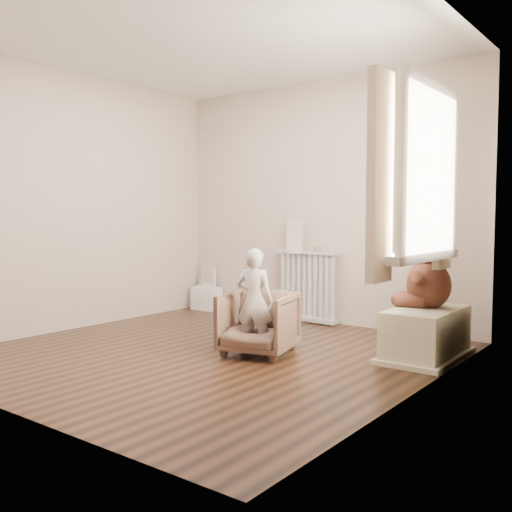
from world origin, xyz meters
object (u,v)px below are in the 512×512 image
Objects in this scene: toy_vanity at (207,287)px; radiator at (307,287)px; armchair at (258,323)px; child at (255,301)px; toy_bench at (426,334)px; teddy_bear at (429,275)px; plush_cat at (419,237)px.

radiator is at bearing 1.20° from toy_vanity.
radiator is 1.35× the size of armchair.
child reaches higher than toy_bench.
child is at bearing -73.74° from radiator.
armchair is at bearing -37.55° from toy_vanity.
armchair is 1.37m from toy_bench.
radiator is 1.74m from teddy_bear.
child reaches higher than radiator.
child is at bearing -146.70° from plush_cat.
toy_vanity is at bearing -178.80° from radiator.
child is at bearing -103.95° from armchair.
toy_vanity is at bearing 156.23° from teddy_bear.
plush_cat is (1.75, -1.31, 0.61)m from radiator.
teddy_bear is (1.14, 0.81, 0.41)m from armchair.
toy_vanity is at bearing -178.02° from plush_cat.
toy_vanity reaches higher than armchair.
teddy_bear is at bearing 21.33° from armchair.
plush_cat is at bearing -36.82° from radiator.
toy_bench is (3.04, -0.73, -0.08)m from toy_vanity.
teddy_bear reaches higher than radiator.
radiator is at bearing 154.81° from toy_bench.
toy_vanity is at bearing 128.50° from armchair.
teddy_bear reaches higher than toy_vanity.
plush_cat is at bearing 175.48° from child.
teddy_bear is at bearing -22.78° from radiator.
toy_vanity is 1.86× the size of plush_cat.
toy_vanity is 3.50m from plush_cat.
plush_cat is (1.30, 0.22, 0.54)m from child.
plush_cat reaches higher than teddy_bear.
armchair is at bearing -148.85° from plush_cat.
teddy_bear is (3.02, -0.64, 0.40)m from toy_vanity.
armchair is (0.44, -1.47, -0.13)m from radiator.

